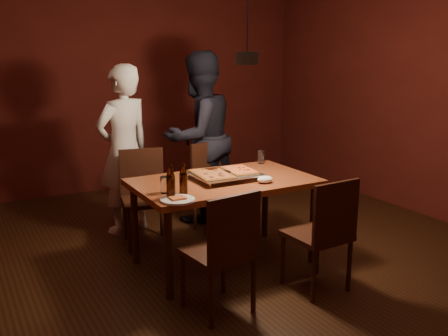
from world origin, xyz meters
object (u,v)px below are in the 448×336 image
beer_bottle_b (183,179)px  diner_white (124,150)px  plate_slice (178,200)px  diner_dark (199,137)px  chair_far_left (144,188)px  chair_near_left (225,242)px  chair_far_right (214,178)px  beer_bottle_a (171,181)px  dining_table (224,188)px  chair_near_right (325,225)px  pizza_tray (225,176)px  pendant_lamp (247,57)px

beer_bottle_b → diner_white: diner_white is taller
plate_slice → diner_dark: (0.94, 1.55, 0.14)m
chair_far_left → chair_near_left: same height
chair_far_right → beer_bottle_a: (-0.94, -1.10, 0.34)m
dining_table → chair_far_left: chair_far_left is taller
chair_near_right → beer_bottle_a: (-1.00, 0.56, 0.34)m
chair_near_left → beer_bottle_a: (-0.18, 0.50, 0.34)m
diner_dark → pizza_tray: bearing=57.8°
chair_far_left → chair_far_right: bearing=-167.6°
pizza_tray → plate_slice: size_ratio=2.19×
dining_table → pendant_lamp: bearing=-55.5°
chair_far_left → chair_far_right: size_ratio=0.95×
plate_slice → beer_bottle_a: bearing=95.8°
diner_white → beer_bottle_a: bearing=67.0°
beer_bottle_b → diner_white: bearing=90.1°
chair_near_right → diner_white: (-0.88, 2.02, 0.31)m
chair_near_left → pizza_tray: size_ratio=0.88×
diner_white → pendant_lamp: 1.74m
chair_far_right → diner_dark: (0.01, 0.35, 0.37)m
beer_bottle_b → diner_dark: size_ratio=0.13×
chair_far_right → pendant_lamp: pendant_lamp is taller
pendant_lamp → chair_near_right: bearing=-66.9°
plate_slice → diner_dark: size_ratio=0.14×
dining_table → beer_bottle_b: size_ratio=6.39×
pizza_tray → chair_far_right: bearing=72.6°
dining_table → pendant_lamp: size_ratio=1.36×
chair_far_right → beer_bottle_b: beer_bottle_b is taller
chair_near_left → beer_bottle_b: beer_bottle_b is taller
pizza_tray → beer_bottle_a: 0.69m
chair_far_right → chair_near_right: 1.66m
dining_table → pizza_tray: (0.02, 0.02, 0.10)m
dining_table → diner_white: size_ratio=0.89×
dining_table → chair_near_left: size_ratio=3.09×
chair_far_right → chair_near_left: 1.77m
chair_far_left → beer_bottle_b: 1.09m
pizza_tray → beer_bottle_b: size_ratio=2.34×
dining_table → pendant_lamp: 1.10m
chair_far_left → chair_near_right: (0.82, -1.66, 0.00)m
plate_slice → diner_white: 1.56m
chair_near_right → diner_dark: diner_dark is taller
pizza_tray → beer_bottle_b: (-0.50, -0.24, 0.09)m
pendant_lamp → diner_dark: bearing=79.9°
chair_far_right → beer_bottle_b: 1.37m
chair_near_right → pizza_tray: (-0.38, 0.85, 0.24)m
chair_far_left → diner_white: (-0.06, 0.37, 0.31)m
chair_far_left → chair_far_right: (0.76, 0.01, 0.00)m
chair_near_left → pizza_tray: chair_near_left is taller
chair_near_left → diner_dark: (0.77, 1.94, 0.37)m
chair_far_right → chair_near_left: same height
pizza_tray → chair_near_left: bearing=-115.3°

